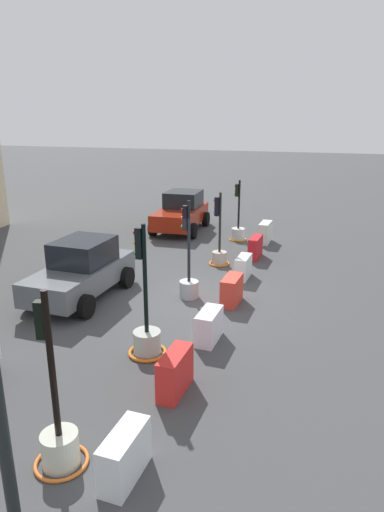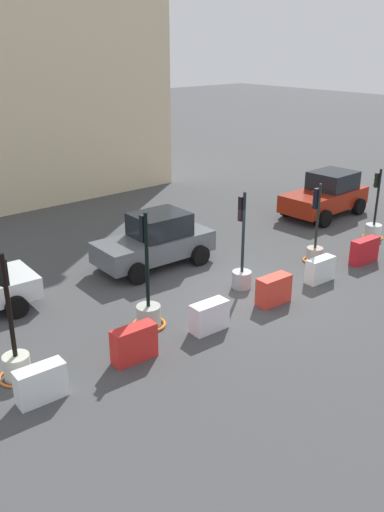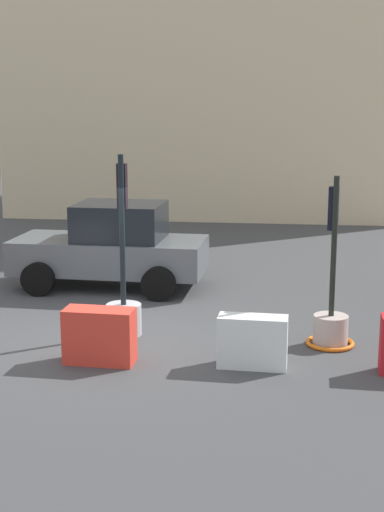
% 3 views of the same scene
% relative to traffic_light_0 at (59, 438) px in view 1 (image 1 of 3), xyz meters
% --- Properties ---
extents(ground_plane, '(120.00, 120.00, 0.00)m').
position_rel_traffic_light_0_xyz_m(ground_plane, '(7.23, -0.15, -0.50)').
color(ground_plane, '#424344').
extents(traffic_light_0, '(0.88, 0.88, 3.04)m').
position_rel_traffic_light_0_xyz_m(traffic_light_0, '(0.00, 0.00, 0.00)').
color(traffic_light_0, beige).
rests_on(traffic_light_0, ground_plane).
extents(traffic_light_1, '(0.92, 0.92, 3.17)m').
position_rel_traffic_light_0_xyz_m(traffic_light_1, '(3.70, 0.03, -0.02)').
color(traffic_light_1, '#B0B6AB').
rests_on(traffic_light_1, ground_plane).
extents(traffic_light_2, '(0.60, 0.60, 3.04)m').
position_rel_traffic_light_0_xyz_m(traffic_light_2, '(7.33, 0.15, 0.08)').
color(traffic_light_2, '#AAACAF').
rests_on(traffic_light_2, ground_plane).
extents(traffic_light_3, '(0.78, 0.78, 2.75)m').
position_rel_traffic_light_0_xyz_m(traffic_light_3, '(10.76, 0.03, -0.03)').
color(traffic_light_3, '#BBAA9E').
rests_on(traffic_light_3, ground_plane).
extents(traffic_light_4, '(0.78, 0.78, 2.71)m').
position_rel_traffic_light_0_xyz_m(traffic_light_4, '(14.41, 0.06, -0.07)').
color(traffic_light_4, silver).
rests_on(traffic_light_4, ground_plane).
extents(construction_barrier_0, '(1.08, 0.47, 0.81)m').
position_rel_traffic_light_0_xyz_m(construction_barrier_0, '(0.05, -1.12, -0.10)').
color(construction_barrier_0, silver).
rests_on(construction_barrier_0, ground_plane).
extents(construction_barrier_1, '(1.12, 0.45, 0.88)m').
position_rel_traffic_light_0_xyz_m(construction_barrier_1, '(2.45, -1.11, -0.06)').
color(construction_barrier_1, red).
rests_on(construction_barrier_1, ground_plane).
extents(construction_barrier_2, '(1.05, 0.50, 0.79)m').
position_rel_traffic_light_0_xyz_m(construction_barrier_2, '(4.78, -1.19, -0.10)').
color(construction_barrier_2, white).
rests_on(construction_barrier_2, ground_plane).
extents(construction_barrier_3, '(1.07, 0.50, 0.84)m').
position_rel_traffic_light_0_xyz_m(construction_barrier_3, '(7.25, -1.23, -0.08)').
color(construction_barrier_3, red).
rests_on(construction_barrier_3, ground_plane).
extents(construction_barrier_4, '(1.04, 0.44, 0.78)m').
position_rel_traffic_light_0_xyz_m(construction_barrier_4, '(9.55, -1.13, -0.11)').
color(construction_barrier_4, white).
rests_on(construction_barrier_4, ground_plane).
extents(construction_barrier_5, '(1.17, 0.42, 0.86)m').
position_rel_traffic_light_0_xyz_m(construction_barrier_5, '(11.97, -1.14, -0.07)').
color(construction_barrier_5, red).
rests_on(construction_barrier_5, ground_plane).
extents(construction_barrier_6, '(1.13, 0.47, 0.92)m').
position_rel_traffic_light_0_xyz_m(construction_barrier_6, '(14.34, -1.17, -0.04)').
color(construction_barrier_6, white).
rests_on(construction_barrier_6, ground_plane).
extents(car_grey_saloon, '(4.09, 2.20, 1.80)m').
position_rel_traffic_light_0_xyz_m(car_grey_saloon, '(6.40, 3.31, 0.37)').
color(car_grey_saloon, '#565C61').
rests_on(car_grey_saloon, ground_plane).
extents(car_red_compact, '(4.18, 2.32, 1.85)m').
position_rel_traffic_light_0_xyz_m(car_red_compact, '(15.46, 3.11, 0.40)').
color(car_red_compact, maroon).
rests_on(car_red_compact, ground_plane).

